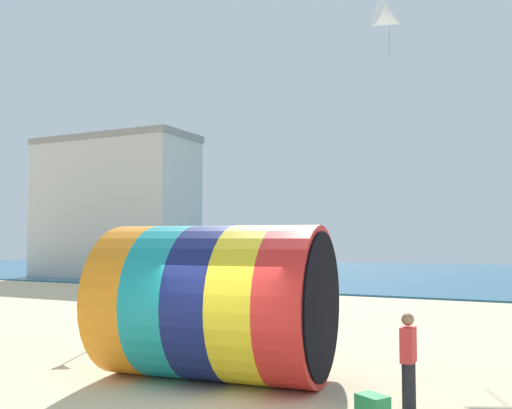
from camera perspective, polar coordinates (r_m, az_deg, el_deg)
ground_plane at (r=11.04m, az=-4.60°, el=-19.29°), size 120.00×120.00×0.00m
sea at (r=49.72m, az=19.91°, el=-6.65°), size 120.00×40.00×0.10m
giant_inflatable_tube at (r=12.54m, az=-3.97°, el=-9.69°), size 5.06×3.78×3.30m
kite_handler at (r=10.78m, az=15.00°, el=-14.82°), size 0.24×0.37×1.70m
kite_white_delta at (r=25.57m, az=13.17°, el=17.65°), size 1.86×1.84×2.32m
promenade_building at (r=45.41m, az=-13.98°, el=-0.26°), size 12.92×5.39×10.88m
beach_flag at (r=16.42m, az=-15.29°, el=-6.63°), size 0.47×0.36×2.34m
cooler_box at (r=10.45m, az=11.58°, el=-19.11°), size 0.63×0.57×0.36m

